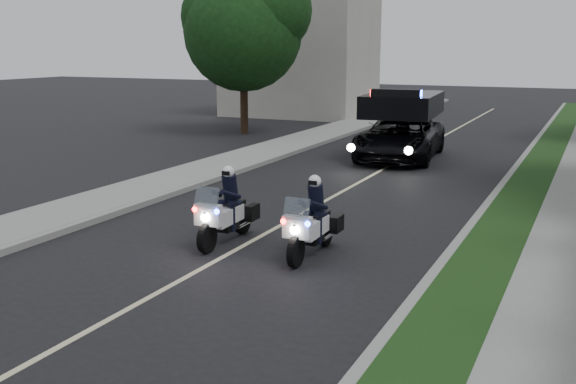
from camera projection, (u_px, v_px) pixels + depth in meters
name	position (u px, v px, depth m)	size (l,w,h in m)	color
ground	(236.00, 250.00, 14.00)	(120.00, 120.00, 0.00)	black
curb_right	(508.00, 178.00, 21.19)	(0.20, 60.00, 0.15)	gray
grass_verge	(532.00, 180.00, 20.90)	(1.20, 60.00, 0.16)	#193814
curb_left	(271.00, 160.00, 24.54)	(0.20, 60.00, 0.15)	gray
sidewalk_left	(244.00, 158.00, 24.99)	(2.00, 60.00, 0.16)	gray
building_far	(300.00, 56.00, 40.44)	(8.00, 6.00, 7.00)	#A8A396
lane_marking	(381.00, 170.00, 22.88)	(0.12, 50.00, 0.01)	#BFB78C
police_moto_left	(227.00, 242.00, 14.57)	(0.68, 1.93, 1.64)	silver
police_moto_right	(312.00, 255.00, 13.67)	(0.67, 1.90, 1.62)	silver
police_suv	(399.00, 159.00, 25.30)	(2.66, 5.75, 2.80)	black
bicycle	(395.00, 129.00, 34.22)	(0.66, 1.88, 0.98)	black
cyclist	(395.00, 129.00, 34.22)	(0.64, 0.43, 1.78)	black
tree_left_near	(244.00, 133.00, 32.48)	(5.49, 5.49, 9.15)	#153D14
tree_left_far	(322.00, 112.00, 42.75)	(5.86, 5.86, 9.77)	#153510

